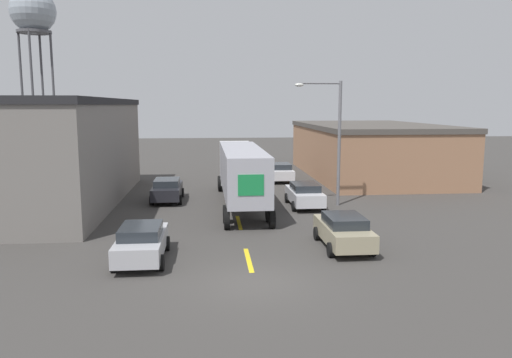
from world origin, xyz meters
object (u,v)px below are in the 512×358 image
at_px(parked_car_right_near, 344,230).
at_px(street_lamp, 334,133).
at_px(parked_car_left_near, 142,242).
at_px(water_tower, 33,14).
at_px(semi_truck, 241,169).
at_px(parked_car_left_far, 167,189).
at_px(parked_car_right_far, 280,172).
at_px(parked_car_right_mid, 305,194).

distance_m(parked_car_right_near, street_lamp, 10.29).
bearing_deg(parked_car_left_near, water_tower, 112.38).
xyz_separation_m(semi_truck, parked_car_left_far, (-4.78, 1.50, -1.49)).
height_order(parked_car_left_far, parked_car_right_far, same).
relative_size(semi_truck, parked_car_right_near, 3.32).
relative_size(water_tower, street_lamp, 2.54).
height_order(semi_truck, parked_car_right_far, semi_truck).
xyz_separation_m(parked_car_left_far, parked_car_left_near, (0.00, -12.86, 0.00)).
xyz_separation_m(semi_truck, parked_car_left_near, (-4.78, -11.36, -1.49)).
relative_size(parked_car_right_far, water_tower, 0.22).
distance_m(parked_car_right_near, water_tower, 51.46).
distance_m(parked_car_left_near, water_tower, 48.55).
xyz_separation_m(parked_car_left_far, parked_car_right_mid, (8.72, -2.67, 0.00)).
relative_size(parked_car_right_mid, street_lamp, 0.56).
bearing_deg(water_tower, street_lamp, -48.76).
relative_size(parked_car_right_near, parked_car_left_near, 1.00).
height_order(semi_truck, parked_car_right_near, semi_truck).
relative_size(semi_truck, parked_car_left_near, 3.32).
xyz_separation_m(parked_car_left_far, parked_car_right_near, (8.72, -11.80, 0.00)).
height_order(parked_car_left_near, water_tower, water_tower).
xyz_separation_m(parked_car_right_far, water_tower, (-26.17, 21.43, 16.03)).
distance_m(semi_truck, street_lamp, 6.27).
height_order(parked_car_left_far, parked_car_right_mid, same).
relative_size(parked_car_right_far, street_lamp, 0.56).
bearing_deg(parked_car_left_near, parked_car_left_far, 90.00).
bearing_deg(parked_car_right_near, parked_car_right_far, 90.00).
bearing_deg(parked_car_right_mid, water_tower, 129.11).
height_order(parked_car_right_mid, street_lamp, street_lamp).
bearing_deg(parked_car_right_near, parked_car_right_mid, 90.00).
relative_size(parked_car_right_near, water_tower, 0.22).
xyz_separation_m(parked_car_right_mid, parked_car_left_near, (-8.72, -10.19, 0.00)).
xyz_separation_m(parked_car_right_near, parked_car_right_far, (0.00, 19.89, 0.00)).
relative_size(parked_car_left_far, street_lamp, 0.56).
relative_size(parked_car_left_far, parked_car_left_near, 1.00).
height_order(parked_car_right_far, parked_car_left_near, same).
bearing_deg(street_lamp, semi_truck, 171.01).
relative_size(semi_truck, water_tower, 0.73).
bearing_deg(semi_truck, parked_car_right_near, -69.48).
relative_size(parked_car_left_near, water_tower, 0.22).
distance_m(parked_car_left_far, parked_car_left_near, 12.86).
bearing_deg(street_lamp, parked_car_right_far, 99.87).
bearing_deg(parked_car_left_far, parked_car_right_far, 42.85).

